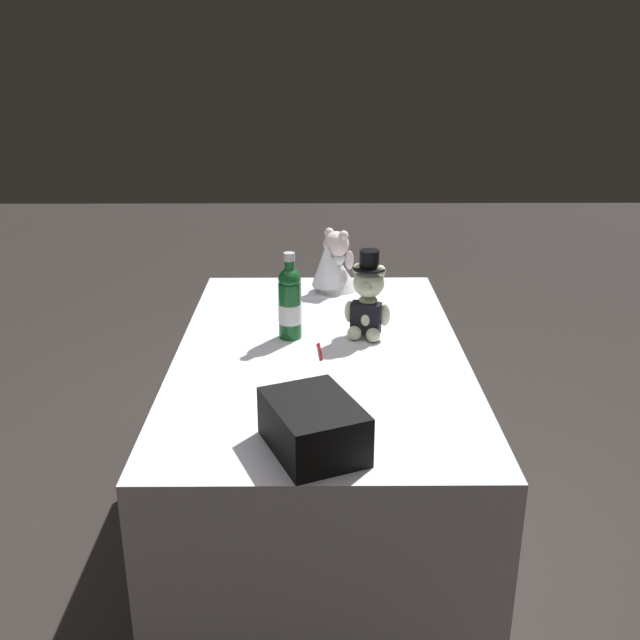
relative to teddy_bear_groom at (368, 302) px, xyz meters
name	(u,v)px	position (x,y,z in m)	size (l,w,h in m)	color
ground_plane	(320,550)	(-0.12, 0.16, -0.89)	(12.00, 12.00, 0.00)	#2D2826
reception_table	(320,456)	(-0.12, 0.16, -0.50)	(1.51, 0.90, 0.77)	white
teddy_bear_groom	(368,302)	(0.00, 0.00, 0.00)	(0.15, 0.15, 0.29)	beige
teddy_bear_bride	(333,265)	(0.48, 0.10, -0.02)	(0.23, 0.22, 0.24)	white
champagne_bottle	(290,302)	(-0.01, 0.25, 0.00)	(0.08, 0.08, 0.29)	#145522
signing_pen	(319,351)	(-0.14, 0.16, -0.11)	(0.13, 0.02, 0.01)	maroon
gift_case_black	(313,426)	(-0.72, 0.18, -0.06)	(0.31, 0.27, 0.12)	black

